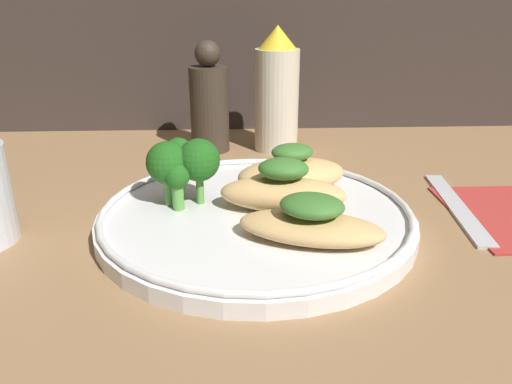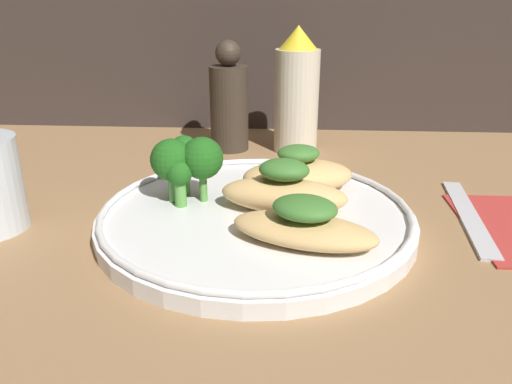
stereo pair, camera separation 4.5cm
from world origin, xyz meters
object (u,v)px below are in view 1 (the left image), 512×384
Objects in this scene: broccoli_bunch at (182,163)px; pepper_grinder at (209,104)px; plate at (256,216)px; sauce_bottle at (277,92)px.

pepper_grinder is at bearing 85.63° from broccoli_bunch.
sauce_bottle reaches higher than plate.
broccoli_bunch is 21.81cm from pepper_grinder.
plate is 25.29cm from sauce_bottle.
plate is 25.17cm from pepper_grinder.
pepper_grinder is (-5.07, 24.06, 5.39)cm from plate.
broccoli_bunch is 0.42× the size of sauce_bottle.
broccoli_bunch is at bearing -115.99° from sauce_bottle.
plate is 1.99× the size of pepper_grinder.
pepper_grinder is at bearing -180.00° from sauce_bottle.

